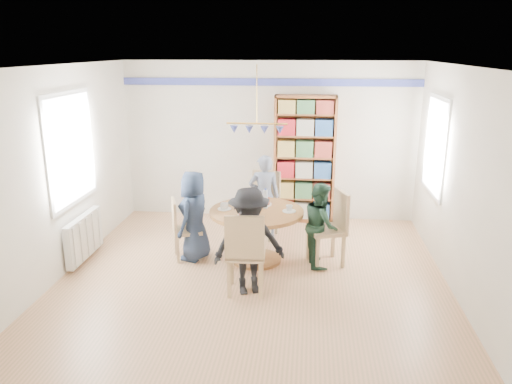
# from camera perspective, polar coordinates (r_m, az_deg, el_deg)

# --- Properties ---
(ground) EXTENTS (5.00, 5.00, 0.00)m
(ground) POSITION_cam_1_polar(r_m,az_deg,el_deg) (6.65, -0.38, -9.69)
(ground) COLOR tan
(room_shell) EXTENTS (5.00, 5.00, 5.00)m
(room_shell) POSITION_cam_1_polar(r_m,az_deg,el_deg) (6.99, -1.72, 5.85)
(room_shell) COLOR white
(room_shell) RESTS_ON ground
(radiator) EXTENTS (0.12, 1.00, 0.60)m
(radiator) POSITION_cam_1_polar(r_m,az_deg,el_deg) (7.43, -19.03, -4.85)
(radiator) COLOR silver
(radiator) RESTS_ON ground
(dining_table) EXTENTS (1.30, 1.30, 0.75)m
(dining_table) POSITION_cam_1_polar(r_m,az_deg,el_deg) (6.92, 0.06, -3.62)
(dining_table) COLOR brown
(dining_table) RESTS_ON ground
(chair_left) EXTENTS (0.50, 0.50, 0.87)m
(chair_left) POSITION_cam_1_polar(r_m,az_deg,el_deg) (7.11, -8.46, -3.91)
(chair_left) COLOR tan
(chair_left) RESTS_ON ground
(chair_right) EXTENTS (0.59, 0.59, 1.04)m
(chair_right) POSITION_cam_1_polar(r_m,az_deg,el_deg) (6.92, 8.72, -3.69)
(chair_right) COLOR tan
(chair_right) RESTS_ON ground
(chair_far) EXTENTS (0.55, 0.55, 1.03)m
(chair_far) POSITION_cam_1_polar(r_m,az_deg,el_deg) (7.89, 0.92, -1.02)
(chair_far) COLOR tan
(chair_far) RESTS_ON ground
(chair_near) EXTENTS (0.49, 0.49, 1.05)m
(chair_near) POSITION_cam_1_polar(r_m,az_deg,el_deg) (5.99, -1.23, -6.66)
(chair_near) COLOR tan
(chair_near) RESTS_ON ground
(person_left) EXTENTS (0.56, 0.71, 1.28)m
(person_left) POSITION_cam_1_polar(r_m,az_deg,el_deg) (7.03, -7.07, -2.71)
(person_left) COLOR #1B263C
(person_left) RESTS_ON ground
(person_right) EXTENTS (0.52, 0.63, 1.17)m
(person_right) POSITION_cam_1_polar(r_m,az_deg,el_deg) (6.86, 7.41, -3.71)
(person_right) COLOR #193223
(person_right) RESTS_ON ground
(person_far) EXTENTS (0.53, 0.39, 1.33)m
(person_far) POSITION_cam_1_polar(r_m,az_deg,el_deg) (7.79, 0.93, -0.52)
(person_far) COLOR gray
(person_far) RESTS_ON ground
(person_near) EXTENTS (0.97, 0.74, 1.33)m
(person_near) POSITION_cam_1_polar(r_m,az_deg,el_deg) (6.01, -0.80, -5.66)
(person_near) COLOR black
(person_near) RESTS_ON ground
(bookshelf) EXTENTS (1.03, 0.31, 2.16)m
(bookshelf) POSITION_cam_1_polar(r_m,az_deg,el_deg) (8.49, 5.56, 3.58)
(bookshelf) COLOR brown
(bookshelf) RESTS_ON ground
(tableware) EXTENTS (1.08, 1.08, 0.29)m
(tableware) POSITION_cam_1_polar(r_m,az_deg,el_deg) (6.87, -0.10, -1.53)
(tableware) COLOR white
(tableware) RESTS_ON dining_table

